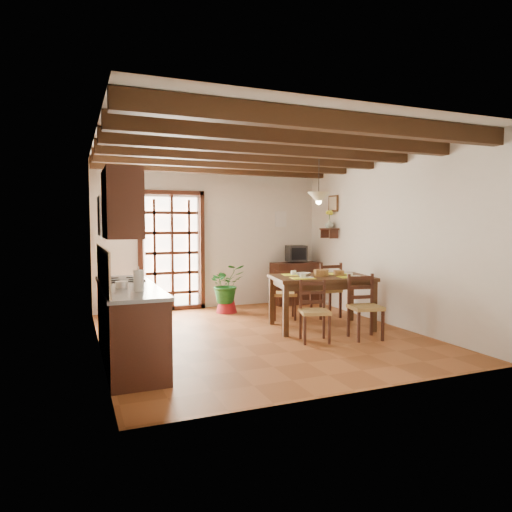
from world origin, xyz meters
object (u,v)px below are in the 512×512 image
chair_far_left (284,303)px  chair_near_right (365,319)px  pendant_lamp (319,197)px  kitchen_counter (129,322)px  chair_far_right (326,300)px  dining_table (321,283)px  chair_near_left (314,322)px  crt_tv (296,253)px  sideboard (296,283)px  potted_plant (226,282)px

chair_far_left → chair_near_right: bearing=125.8°
chair_near_right → chair_far_left: bearing=115.7°
chair_near_right → pendant_lamp: 2.03m
kitchen_counter → chair_near_right: (3.27, -0.16, -0.18)m
chair_near_right → chair_far_right: size_ratio=0.95×
dining_table → chair_far_right: bearing=63.8°
chair_far_left → pendant_lamp: (0.24, -0.74, 1.80)m
kitchen_counter → chair_far_right: bearing=21.2°
chair_near_left → crt_tv: crt_tv is taller
chair_near_left → crt_tv: (1.17, 2.85, 0.78)m
chair_far_left → kitchen_counter: bearing=48.1°
chair_near_left → pendant_lamp: 2.04m
sideboard → pendant_lamp: size_ratio=1.19×
potted_plant → crt_tv: bearing=13.1°
chair_near_left → sideboard: 3.09m
chair_near_left → chair_far_left: bearing=97.0°
kitchen_counter → chair_near_left: bearing=-0.8°
kitchen_counter → chair_near_left: kitchen_counter is taller
kitchen_counter → dining_table: 3.12m
pendant_lamp → potted_plant: bearing=120.8°
sideboard → potted_plant: potted_plant is taller
dining_table → chair_near_right: size_ratio=1.82×
chair_near_right → sideboard: chair_near_right is taller
chair_near_left → sideboard: bearing=84.6°
chair_near_left → dining_table: bearing=71.0°
dining_table → chair_far_right: size_ratio=1.72×
chair_far_right → chair_near_left: bearing=55.6°
crt_tv → chair_far_right: bearing=-86.9°
dining_table → pendant_lamp: pendant_lamp is taller
chair_near_left → chair_far_right: bearing=70.8°
chair_far_right → pendant_lamp: (-0.51, -0.60, 1.77)m
dining_table → pendant_lamp: bearing=100.0°
crt_tv → pendant_lamp: pendant_lamp is taller
chair_near_right → chair_far_left: size_ratio=1.04×
dining_table → sideboard: size_ratio=1.67×
chair_far_left → potted_plant: (-0.75, 0.93, 0.29)m
sideboard → potted_plant: 1.70m
chair_near_left → chair_far_right: (1.02, 1.41, 0.04)m
potted_plant → pendant_lamp: pendant_lamp is taller
potted_plant → pendant_lamp: (0.99, -1.66, 1.51)m
chair_far_right → potted_plant: size_ratio=0.52×
chair_far_left → pendant_lamp: size_ratio=1.05×
potted_plant → pendant_lamp: size_ratio=2.23×
sideboard → chair_far_right: bearing=-96.3°
dining_table → potted_plant: (-0.99, 1.76, -0.15)m
dining_table → chair_far_left: bearing=116.1°
kitchen_counter → dining_table: bearing=12.5°
kitchen_counter → pendant_lamp: pendant_lamp is taller
potted_plant → chair_near_left: bearing=-79.0°
chair_near_right → sideboard: 3.02m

